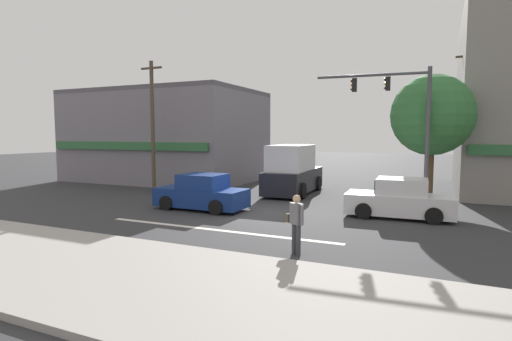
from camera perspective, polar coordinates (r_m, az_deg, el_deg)
name	(u,v)px	position (r m, az deg, el deg)	size (l,w,h in m)	color
ground_plane	(257,212)	(17.17, 0.13, -5.99)	(120.00, 120.00, 0.00)	#333335
lane_marking_stripe	(216,230)	(14.13, -5.77, -8.44)	(9.00, 0.24, 0.01)	silver
sidewalk_curb	(108,273)	(10.27, -20.33, -13.55)	(40.00, 5.00, 0.16)	#9E9993
building_left_block	(167,136)	(30.28, -12.58, 4.83)	(12.95, 8.78, 6.44)	slate
street_tree	(432,115)	(20.83, 23.86, 7.23)	(3.83, 3.83, 6.16)	#4C3823
utility_pole_near_left	(153,125)	(23.87, -14.55, 6.37)	(1.40, 0.22, 7.49)	brown
utility_pole_far_right	(467,120)	(24.44, 27.94, 6.36)	(1.40, 0.22, 7.88)	brown
traffic_light_mast	(404,115)	(18.71, 20.39, 7.46)	(4.88, 0.51, 6.20)	#47474C
box_truck_crossing_center	(293,172)	(22.42, 5.26, -0.16)	(2.39, 5.67, 2.75)	black
sedan_waiting_far	(399,200)	(16.99, 19.81, -3.98)	(4.16, 1.99, 1.58)	silver
sedan_crossing_leftbound	(201,193)	(17.92, -7.80, -3.26)	(4.12, 1.92, 1.58)	navy
pedestrian_foreground_with_bag	(296,221)	(11.14, 5.73, -7.13)	(0.61, 0.56, 1.67)	#333338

